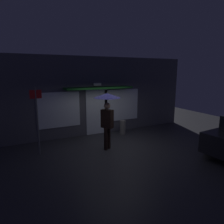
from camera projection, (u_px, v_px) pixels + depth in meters
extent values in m
plane|color=#2D2D33|center=(118.00, 148.00, 8.18)|extent=(18.00, 18.00, 0.00)
cube|color=#4C4C56|center=(95.00, 96.00, 9.88)|extent=(10.09, 0.30, 3.74)
cube|color=white|center=(97.00, 112.00, 9.88)|extent=(1.10, 0.04, 2.20)
cube|color=white|center=(59.00, 110.00, 9.04)|extent=(1.92, 0.04, 1.60)
cube|color=white|center=(122.00, 105.00, 10.43)|extent=(1.92, 0.04, 1.60)
cube|color=white|center=(97.00, 84.00, 9.55)|extent=(0.36, 0.16, 0.12)
cube|color=#144C19|center=(99.00, 88.00, 9.36)|extent=(3.20, 0.70, 0.08)
cylinder|color=black|center=(106.00, 139.00, 7.91)|extent=(0.15, 0.15, 0.88)
cylinder|color=black|center=(109.00, 138.00, 8.07)|extent=(0.15, 0.15, 0.88)
cube|color=black|center=(107.00, 119.00, 7.83)|extent=(0.44, 0.52, 0.71)
cube|color=silver|center=(110.00, 119.00, 7.82)|extent=(0.09, 0.13, 0.57)
cube|color=navy|center=(111.00, 119.00, 7.82)|extent=(0.05, 0.06, 0.46)
sphere|color=tan|center=(107.00, 106.00, 7.73)|extent=(0.24, 0.24, 0.24)
cylinder|color=slate|center=(107.00, 106.00, 7.73)|extent=(0.02, 0.02, 0.96)
cone|color=#14144C|center=(107.00, 95.00, 7.66)|extent=(1.03, 1.03, 0.18)
cylinder|color=black|center=(210.00, 146.00, 7.47)|extent=(0.66, 0.27, 0.64)
cylinder|color=#595B60|center=(38.00, 122.00, 7.26)|extent=(0.07, 0.07, 2.51)
cube|color=red|center=(36.00, 94.00, 7.04)|extent=(0.40, 0.02, 0.30)
cylinder|color=slate|center=(123.00, 127.00, 9.96)|extent=(0.29, 0.29, 0.68)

